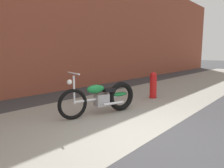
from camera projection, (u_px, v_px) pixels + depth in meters
ground_plane at (146, 143)px, 3.40m from camera, size 80.00×80.00×0.00m
sidewalk_slab at (76, 120)px, 4.52m from camera, size 36.00×3.50×0.01m
brick_building_wall at (0, 9)px, 6.33m from camera, size 36.00×0.50×5.52m
motorcycle_green at (104, 97)px, 4.99m from camera, size 1.96×0.79×1.03m
fire_hydrant at (153, 85)px, 6.72m from camera, size 0.22×0.22×0.84m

